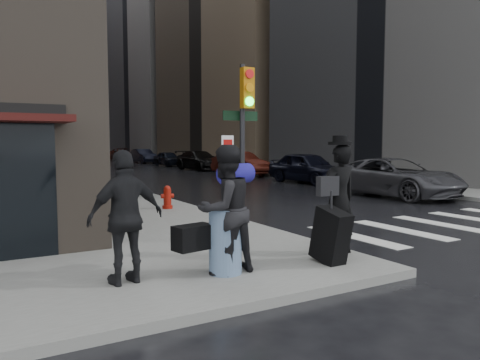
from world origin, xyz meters
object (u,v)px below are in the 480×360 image
at_px(man_greycoat, 126,217).
at_px(parked_car_2, 240,164).
at_px(traffic_light, 243,127).
at_px(parked_car_0, 394,177).
at_px(parked_car_1, 307,168).
at_px(parked_car_6, 123,154).
at_px(parked_car_4, 168,159).
at_px(fire_hydrant, 167,198).
at_px(parked_car_5, 143,156).
at_px(man_overcoat, 337,204).
at_px(parked_car_3, 200,160).
at_px(man_jeans, 224,209).

distance_m(man_greycoat, parked_car_2, 23.82).
distance_m(traffic_light, parked_car_2, 20.78).
relative_size(parked_car_0, parked_car_1, 1.15).
bearing_deg(parked_car_6, parked_car_0, -90.99).
bearing_deg(man_greycoat, parked_car_4, -120.08).
height_order(fire_hydrant, parked_car_5, parked_car_5).
xyz_separation_m(man_overcoat, parked_car_3, (9.68, 26.58, -0.35)).
relative_size(parked_car_1, parked_car_4, 1.26).
relative_size(fire_hydrant, parked_car_2, 0.15).
xyz_separation_m(parked_car_0, parked_car_3, (0.58, 19.82, -0.04)).
bearing_deg(parked_car_3, fire_hydrant, -121.49).
height_order(parked_car_0, parked_car_6, parked_car_0).
distance_m(man_greycoat, traffic_light, 3.79).
height_order(man_overcoat, parked_car_3, man_overcoat).
xyz_separation_m(parked_car_0, parked_car_6, (0.23, 39.64, -0.07)).
xyz_separation_m(man_jeans, parked_car_2, (11.87, 19.97, -0.40)).
bearing_deg(parked_car_3, parked_car_1, -92.92).
xyz_separation_m(man_overcoat, parked_car_5, (9.53, 39.79, -0.39)).
bearing_deg(parked_car_2, parked_car_5, 85.02).
distance_m(parked_car_2, parked_car_5, 19.82).
bearing_deg(man_overcoat, parked_car_1, -127.06).
bearing_deg(man_greycoat, parked_car_0, -161.12).
distance_m(parked_car_5, parked_car_6, 6.61).
xyz_separation_m(fire_hydrant, parked_car_0, (9.62, -0.48, 0.31)).
xyz_separation_m(traffic_light, fire_hydrant, (0.31, 5.21, -2.08)).
bearing_deg(traffic_light, fire_hydrant, 87.17).
bearing_deg(traffic_light, parked_car_4, 71.96).
height_order(traffic_light, parked_car_4, traffic_light).
distance_m(man_jeans, parked_car_0, 13.32).
relative_size(man_jeans, parked_car_4, 0.53).
relative_size(man_jeans, parked_car_0, 0.36).
relative_size(man_overcoat, parked_car_3, 0.44).
bearing_deg(parked_car_4, man_greycoat, -114.87).
distance_m(parked_car_3, parked_car_6, 19.83).
xyz_separation_m(man_jeans, parked_car_0, (11.47, 6.76, -0.40)).
relative_size(man_jeans, parked_car_1, 0.42).
bearing_deg(fire_hydrant, parked_car_4, 68.57).
bearing_deg(parked_car_1, man_greycoat, -140.16).
distance_m(man_jeans, parked_car_2, 23.24).
relative_size(man_greycoat, fire_hydrant, 2.75).
distance_m(man_overcoat, traffic_light, 2.63).
relative_size(parked_car_0, parked_car_3, 1.10).
bearing_deg(parked_car_1, man_jeans, -136.27).
relative_size(traffic_light, parked_car_0, 0.66).
relative_size(man_greycoat, parked_car_6, 0.38).
relative_size(man_overcoat, man_greycoat, 1.13).
relative_size(man_jeans, traffic_light, 0.55).
distance_m(parked_car_3, parked_car_5, 13.22).
height_order(man_greycoat, parked_car_1, man_greycoat).
height_order(traffic_light, parked_car_1, traffic_light).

